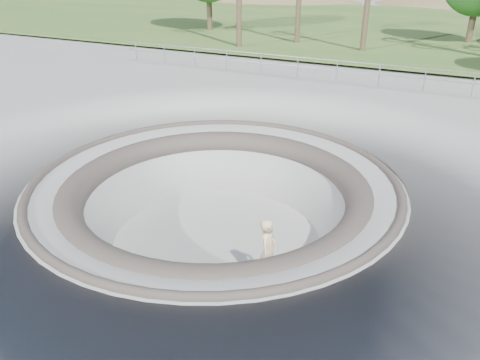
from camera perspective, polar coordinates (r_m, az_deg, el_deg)
The scene contains 7 objects.
ground at distance 13.08m, azimuth -3.00°, elevation 0.03°, with size 180.00×180.00×0.00m, color #969792.
skate_bowl at distance 13.96m, azimuth -2.83°, elevation -6.76°, with size 14.00×14.00×4.10m.
grass_strip at distance 44.96m, azimuth 19.69°, elevation 17.22°, with size 180.00×36.00×0.12m.
distant_hills at distance 68.63m, azimuth 24.88°, elevation 12.61°, with size 103.20×45.00×28.60m.
safety_railing at distance 23.53m, azimuth 11.73°, elevation 12.91°, with size 25.00×0.06×1.03m.
skateboard at distance 12.19m, azimuth 3.32°, elevation -12.23°, with size 0.81×0.24×0.08m.
skater at distance 11.66m, azimuth 3.43°, elevation -8.71°, with size 0.65×0.42×1.77m, color beige.
Camera 1 is at (5.87, -10.25, 5.62)m, focal length 35.00 mm.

